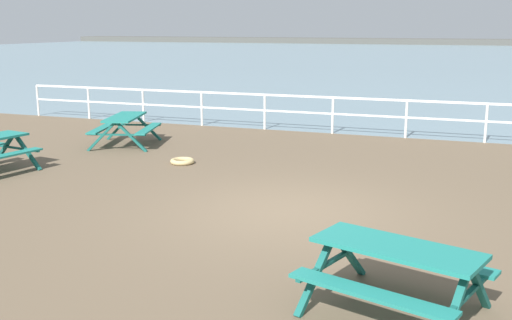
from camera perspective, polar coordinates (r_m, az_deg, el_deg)
name	(u,v)px	position (r m, az deg, el deg)	size (l,w,h in m)	color
ground_plane	(287,216)	(10.53, 2.91, -5.25)	(30.00, 24.00, 0.20)	brown
sea_band	(451,58)	(62.49, 17.66, 9.01)	(142.00, 90.00, 0.01)	gray
distant_shoreline	(465,45)	(105.43, 18.86, 10.09)	(142.00, 6.00, 1.80)	#4C4C47
seaward_railing	(369,109)	(17.75, 10.44, 4.65)	(23.07, 0.07, 1.08)	white
picnic_table_near_left	(396,262)	(6.90, 12.90, -9.23)	(2.16, 1.96, 0.80)	#1E7A70
picnic_table_corner	(125,123)	(16.41, -12.05, 3.35)	(1.93, 2.14, 0.80)	#1E7A70
rope_coil	(182,161)	(14.11, -6.86, -0.11)	(0.55, 0.55, 0.11)	tan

